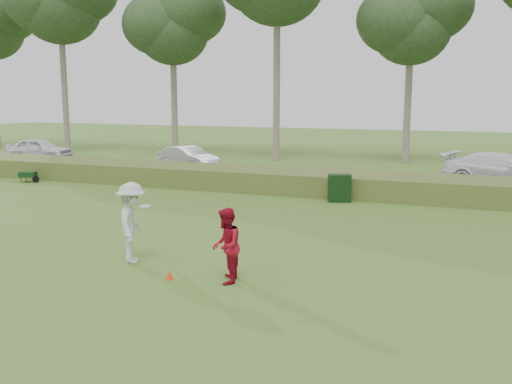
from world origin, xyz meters
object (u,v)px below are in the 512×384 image
at_px(car_left, 39,149).
at_px(cone_yellow, 231,272).
at_px(car_mid, 188,158).
at_px(player_white, 132,223).
at_px(car_right, 504,170).
at_px(utility_cabinet, 339,188).
at_px(player_red, 226,246).
at_px(cone_orange, 170,275).

bearing_deg(car_left, cone_yellow, -138.80).
bearing_deg(cone_yellow, car_mid, 120.95).
relative_size(player_white, car_left, 0.49).
bearing_deg(car_right, player_white, 167.71).
bearing_deg(utility_cabinet, player_red, -109.97).
relative_size(cone_orange, car_right, 0.04).
xyz_separation_m(cone_orange, utility_cabinet, (1.41, 11.00, 0.45)).
bearing_deg(cone_orange, player_white, 150.32).
bearing_deg(player_white, cone_yellow, -118.33).
distance_m(player_red, cone_yellow, 0.87).
bearing_deg(car_mid, player_white, -134.12).
height_order(utility_cabinet, car_mid, car_mid).
xyz_separation_m(player_red, car_left, (-21.28, 17.85, -0.09)).
bearing_deg(player_red, utility_cabinet, 162.90).
xyz_separation_m(utility_cabinet, car_mid, (-10.06, 6.19, 0.17)).
height_order(player_white, car_right, player_white).
relative_size(player_red, utility_cabinet, 1.56).
xyz_separation_m(player_white, car_left, (-18.40, 17.22, -0.25)).
bearing_deg(player_white, car_mid, -1.00).
distance_m(car_mid, car_right, 16.24).
bearing_deg(player_red, cone_yellow, 172.51).
height_order(player_white, player_red, player_white).
distance_m(cone_yellow, utility_cabinet, 10.31).
height_order(player_white, cone_orange, player_white).
bearing_deg(car_mid, car_right, -68.58).
height_order(cone_orange, car_right, car_right).
xyz_separation_m(cone_yellow, utility_cabinet, (0.17, 10.30, 0.45)).
distance_m(cone_yellow, car_right, 17.43).
bearing_deg(player_red, car_left, -146.57).
bearing_deg(cone_orange, utility_cabinet, 82.71).
relative_size(player_white, car_right, 0.39).
height_order(player_red, car_mid, player_red).
bearing_deg(car_left, utility_cabinet, -117.81).
height_order(cone_yellow, car_mid, car_mid).
xyz_separation_m(player_white, player_red, (2.87, -0.62, -0.17)).
height_order(player_white, cone_yellow, player_white).
xyz_separation_m(player_red, cone_yellow, (-0.07, 0.44, -0.75)).
distance_m(player_red, utility_cabinet, 10.74).
xyz_separation_m(player_red, car_right, (6.28, 16.65, -0.03)).
xyz_separation_m(player_red, car_mid, (-9.96, 16.93, -0.13)).
bearing_deg(player_white, car_left, 22.40).
relative_size(utility_cabinet, car_right, 0.21).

